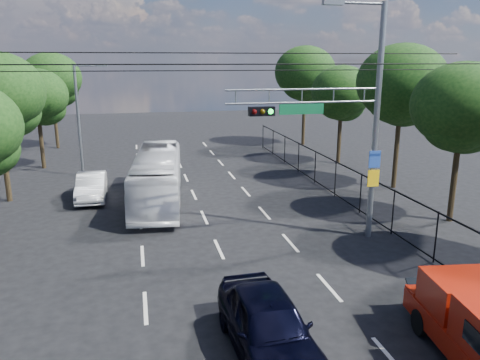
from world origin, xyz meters
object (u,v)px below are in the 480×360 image
object	(u,v)px
white_bus	(158,177)
white_van	(91,186)
navy_hatchback	(268,326)
signal_mast	(349,114)

from	to	relation	value
white_bus	white_van	size ratio (longest dim) A/B	2.30
white_bus	white_van	distance (m)	3.81
white_bus	white_van	bearing A→B (deg)	164.52
navy_hatchback	white_van	bearing A→B (deg)	107.61
signal_mast	white_bus	world-z (taller)	signal_mast
signal_mast	navy_hatchback	bearing A→B (deg)	-126.81
navy_hatchback	white_bus	bearing A→B (deg)	96.13
navy_hatchback	white_van	xyz separation A→B (m)	(-5.51, 15.49, -0.12)
navy_hatchback	white_van	size ratio (longest dim) A/B	1.13
signal_mast	white_van	xyz separation A→B (m)	(-10.78, 8.45, -4.55)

